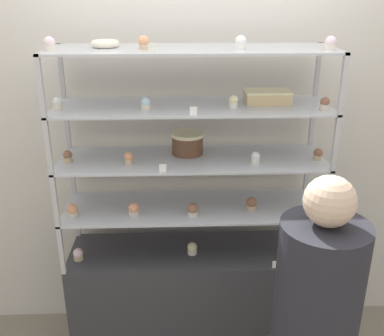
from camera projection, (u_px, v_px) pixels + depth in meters
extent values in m
cube|color=silver|center=(190.00, 141.00, 2.82)|extent=(8.00, 0.05, 2.60)
cube|color=#333338|center=(192.00, 300.00, 2.83)|extent=(1.46, 0.44, 0.73)
cube|color=#B7B7BC|center=(77.00, 214.00, 2.81)|extent=(0.02, 0.02, 0.30)
cube|color=#B7B7BC|center=(303.00, 210.00, 2.86)|extent=(0.02, 0.02, 0.30)
cube|color=#B7B7BC|center=(61.00, 250.00, 2.43)|extent=(0.02, 0.02, 0.30)
cube|color=#B7B7BC|center=(323.00, 245.00, 2.47)|extent=(0.02, 0.02, 0.30)
cube|color=#B7BCC6|center=(192.00, 207.00, 2.59)|extent=(1.46, 0.44, 0.01)
cube|color=#B7B7BC|center=(72.00, 170.00, 2.70)|extent=(0.02, 0.02, 0.30)
cube|color=#B7B7BC|center=(307.00, 167.00, 2.75)|extent=(0.02, 0.02, 0.30)
cube|color=#B7B7BC|center=(55.00, 201.00, 2.32)|extent=(0.02, 0.02, 0.30)
cube|color=#B7B7BC|center=(329.00, 196.00, 2.36)|extent=(0.02, 0.02, 0.30)
cube|color=#B7BCC6|center=(192.00, 159.00, 2.48)|extent=(1.46, 0.44, 0.01)
cube|color=#B7B7BC|center=(67.00, 123.00, 2.59)|extent=(0.02, 0.02, 0.30)
cube|color=#B7B7BC|center=(312.00, 121.00, 2.64)|extent=(0.02, 0.02, 0.30)
cube|color=#B7B7BC|center=(48.00, 147.00, 2.21)|extent=(0.02, 0.02, 0.30)
cube|color=#B7B7BC|center=(336.00, 143.00, 2.25)|extent=(0.02, 0.02, 0.30)
cube|color=#B7BCC6|center=(192.00, 107.00, 2.37)|extent=(1.46, 0.44, 0.01)
cube|color=#B7B7BC|center=(61.00, 71.00, 2.48)|extent=(0.02, 0.02, 0.30)
cube|color=#B7B7BC|center=(318.00, 70.00, 2.53)|extent=(0.02, 0.02, 0.30)
cube|color=#B7B7BC|center=(41.00, 87.00, 2.09)|extent=(0.02, 0.02, 0.30)
cube|color=#B7B7BC|center=(343.00, 84.00, 2.14)|extent=(0.02, 0.02, 0.30)
cube|color=#B7BCC6|center=(192.00, 49.00, 2.26)|extent=(1.46, 0.44, 0.01)
cylinder|color=brown|center=(188.00, 145.00, 2.53)|extent=(0.17, 0.17, 0.10)
cylinder|color=#F4EAB2|center=(187.00, 134.00, 2.50)|extent=(0.18, 0.18, 0.02)
cube|color=#DBBC84|center=(267.00, 98.00, 2.41)|extent=(0.24, 0.15, 0.06)
cube|color=#F4EAB2|center=(268.00, 91.00, 2.40)|extent=(0.24, 0.16, 0.01)
cylinder|color=#CCB28C|center=(79.00, 257.00, 2.60)|extent=(0.05, 0.05, 0.03)
sphere|color=silver|center=(78.00, 253.00, 2.59)|extent=(0.06, 0.06, 0.06)
cylinder|color=white|center=(192.00, 251.00, 2.66)|extent=(0.05, 0.05, 0.03)
sphere|color=#F4EAB2|center=(192.00, 247.00, 2.65)|extent=(0.06, 0.06, 0.06)
cylinder|color=white|center=(308.00, 255.00, 2.62)|extent=(0.05, 0.05, 0.03)
sphere|color=#E5996B|center=(309.00, 251.00, 2.61)|extent=(0.06, 0.06, 0.06)
cube|color=white|center=(275.00, 264.00, 2.52)|extent=(0.04, 0.00, 0.04)
cylinder|color=beige|center=(73.00, 214.00, 2.47)|extent=(0.06, 0.06, 0.03)
sphere|color=#E5996B|center=(72.00, 209.00, 2.46)|extent=(0.06, 0.06, 0.06)
cylinder|color=beige|center=(134.00, 213.00, 2.49)|extent=(0.06, 0.06, 0.03)
sphere|color=#E5996B|center=(134.00, 208.00, 2.47)|extent=(0.06, 0.06, 0.06)
cylinder|color=beige|center=(192.00, 213.00, 2.48)|extent=(0.06, 0.06, 0.03)
sphere|color=#8C5B42|center=(192.00, 208.00, 2.47)|extent=(0.06, 0.06, 0.06)
cylinder|color=#CCB28C|center=(251.00, 207.00, 2.55)|extent=(0.06, 0.06, 0.03)
sphere|color=#8C5B42|center=(252.00, 202.00, 2.54)|extent=(0.06, 0.06, 0.06)
cylinder|color=beige|center=(310.00, 208.00, 2.53)|extent=(0.06, 0.06, 0.03)
sphere|color=silver|center=(311.00, 204.00, 2.52)|extent=(0.06, 0.06, 0.06)
cube|color=white|center=(286.00, 218.00, 2.41)|extent=(0.04, 0.00, 0.04)
cylinder|color=#CCB28C|center=(68.00, 159.00, 2.42)|extent=(0.05, 0.05, 0.03)
sphere|color=#8C5B42|center=(68.00, 155.00, 2.41)|extent=(0.05, 0.05, 0.05)
cylinder|color=#CCB28C|center=(129.00, 161.00, 2.39)|extent=(0.05, 0.05, 0.03)
sphere|color=#E5996B|center=(129.00, 157.00, 2.38)|extent=(0.05, 0.05, 0.05)
cylinder|color=white|center=(255.00, 161.00, 2.40)|extent=(0.05, 0.05, 0.03)
sphere|color=white|center=(255.00, 156.00, 2.39)|extent=(0.05, 0.05, 0.05)
cylinder|color=#CCB28C|center=(318.00, 157.00, 2.45)|extent=(0.05, 0.05, 0.03)
sphere|color=#8C5B42|center=(318.00, 153.00, 2.44)|extent=(0.05, 0.05, 0.05)
cube|color=white|center=(163.00, 168.00, 2.28)|extent=(0.04, 0.00, 0.04)
cylinder|color=beige|center=(58.00, 107.00, 2.28)|extent=(0.04, 0.04, 0.03)
sphere|color=white|center=(57.00, 102.00, 2.27)|extent=(0.05, 0.05, 0.05)
cylinder|color=beige|center=(146.00, 107.00, 2.27)|extent=(0.04, 0.04, 0.03)
sphere|color=silver|center=(146.00, 102.00, 2.26)|extent=(0.05, 0.05, 0.05)
cylinder|color=white|center=(233.00, 105.00, 2.31)|extent=(0.04, 0.04, 0.03)
sphere|color=#F4EAB2|center=(234.00, 100.00, 2.30)|extent=(0.05, 0.05, 0.05)
cylinder|color=beige|center=(324.00, 107.00, 2.27)|extent=(0.04, 0.04, 0.03)
sphere|color=#8C5B42|center=(325.00, 102.00, 2.26)|extent=(0.05, 0.05, 0.05)
cube|color=white|center=(193.00, 111.00, 2.17)|extent=(0.04, 0.00, 0.04)
cylinder|color=beige|center=(50.00, 48.00, 2.15)|extent=(0.05, 0.05, 0.03)
sphere|color=silver|center=(49.00, 42.00, 2.14)|extent=(0.05, 0.05, 0.05)
cylinder|color=#CCB28C|center=(144.00, 47.00, 2.19)|extent=(0.05, 0.05, 0.03)
sphere|color=#E5996B|center=(144.00, 41.00, 2.18)|extent=(0.05, 0.05, 0.05)
cylinder|color=white|center=(240.00, 47.00, 2.20)|extent=(0.05, 0.05, 0.03)
sphere|color=white|center=(241.00, 41.00, 2.18)|extent=(0.05, 0.05, 0.05)
cylinder|color=beige|center=(330.00, 47.00, 2.17)|extent=(0.05, 0.05, 0.03)
sphere|color=silver|center=(331.00, 41.00, 2.16)|extent=(0.05, 0.05, 0.05)
cube|color=white|center=(152.00, 48.00, 2.06)|extent=(0.04, 0.00, 0.04)
torus|color=#EFE5CC|center=(105.00, 44.00, 2.27)|extent=(0.14, 0.14, 0.04)
cylinder|color=#26262D|center=(318.00, 291.00, 1.86)|extent=(0.36, 0.36, 0.62)
sphere|color=beige|center=(330.00, 201.00, 1.70)|extent=(0.20, 0.20, 0.20)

